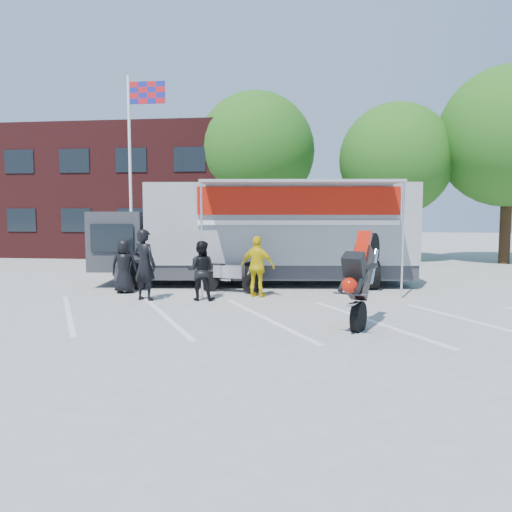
% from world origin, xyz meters
% --- Properties ---
extents(ground, '(100.00, 100.00, 0.00)m').
position_xyz_m(ground, '(0.00, 0.00, 0.00)').
color(ground, '#A2A29D').
rests_on(ground, ground).
extents(parking_bay_lines, '(18.09, 13.33, 0.01)m').
position_xyz_m(parking_bay_lines, '(0.00, 1.00, 0.01)').
color(parking_bay_lines, white).
rests_on(parking_bay_lines, ground).
extents(office_building, '(18.00, 8.00, 7.00)m').
position_xyz_m(office_building, '(-10.00, 18.00, 3.50)').
color(office_building, '#421515').
rests_on(office_building, ground).
extents(flagpole, '(1.61, 0.12, 8.00)m').
position_xyz_m(flagpole, '(-6.24, 10.00, 5.05)').
color(flagpole, white).
rests_on(flagpole, ground).
extents(tree_left, '(6.12, 6.12, 8.64)m').
position_xyz_m(tree_left, '(-2.00, 16.00, 5.57)').
color(tree_left, '#382314').
rests_on(tree_left, ground).
extents(tree_mid, '(5.44, 5.44, 7.68)m').
position_xyz_m(tree_mid, '(5.00, 15.00, 4.94)').
color(tree_mid, '#382314').
rests_on(tree_mid, ground).
extents(tree_right, '(6.46, 6.46, 9.12)m').
position_xyz_m(tree_right, '(10.00, 14.50, 5.88)').
color(tree_right, '#382314').
rests_on(tree_right, ground).
extents(transporter_truck, '(11.04, 6.24, 3.35)m').
position_xyz_m(transporter_truck, '(-0.41, 6.37, 0.00)').
color(transporter_truck, '#94979C').
rests_on(transporter_truck, ground).
extents(parked_motorcycle, '(2.14, 1.13, 1.07)m').
position_xyz_m(parked_motorcycle, '(-1.27, 4.53, 0.00)').
color(parked_motorcycle, '#B5B5BA').
rests_on(parked_motorcycle, ground).
extents(stunt_bike_rider, '(1.53, 2.09, 2.23)m').
position_xyz_m(stunt_bike_rider, '(2.46, 0.72, 0.00)').
color(stunt_bike_rider, black).
rests_on(stunt_bike_rider, ground).
extents(spectator_leather_a, '(0.85, 0.61, 1.62)m').
position_xyz_m(spectator_leather_a, '(-4.43, 4.07, 0.81)').
color(spectator_leather_a, black).
rests_on(spectator_leather_a, ground).
extents(spectator_leather_b, '(0.84, 0.70, 1.97)m').
position_xyz_m(spectator_leather_b, '(-3.39, 2.95, 0.99)').
color(spectator_leather_b, black).
rests_on(spectator_leather_b, ground).
extents(spectator_leather_c, '(0.80, 0.62, 1.64)m').
position_xyz_m(spectator_leather_c, '(-1.85, 3.18, 0.82)').
color(spectator_leather_c, black).
rests_on(spectator_leather_c, ground).
extents(spectator_hivis, '(1.10, 0.66, 1.76)m').
position_xyz_m(spectator_hivis, '(-0.36, 3.87, 0.88)').
color(spectator_hivis, yellow).
rests_on(spectator_hivis, ground).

